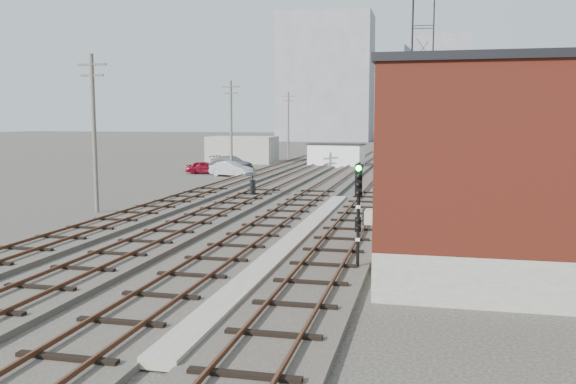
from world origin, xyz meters
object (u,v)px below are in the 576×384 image
(car_grey, at_px, (232,163))
(car_silver, at_px, (231,169))
(site_trailer, at_px, (336,155))
(car_red, at_px, (205,167))
(switch_stand, at_px, (253,188))
(signal_mast, at_px, (358,209))

(car_grey, bearing_deg, car_silver, -141.85)
(site_trailer, height_order, car_grey, site_trailer)
(car_red, bearing_deg, switch_stand, -155.06)
(car_red, height_order, car_grey, car_grey)
(car_silver, bearing_deg, car_red, 78.23)
(signal_mast, xyz_separation_m, car_red, (-18.86, 35.07, -1.63))
(switch_stand, height_order, car_red, switch_stand)
(site_trailer, distance_m, car_silver, 15.58)
(signal_mast, height_order, switch_stand, signal_mast)
(car_silver, relative_size, car_grey, 0.86)
(site_trailer, bearing_deg, car_grey, -141.89)
(site_trailer, xyz_separation_m, car_grey, (-10.33, -5.83, -0.60))
(signal_mast, distance_m, car_grey, 44.35)
(signal_mast, bearing_deg, car_silver, 115.10)
(car_grey, bearing_deg, signal_mast, -135.82)
(car_red, bearing_deg, car_silver, -127.18)
(switch_stand, relative_size, car_red, 0.39)
(site_trailer, bearing_deg, car_silver, -111.82)
(site_trailer, height_order, car_silver, site_trailer)
(site_trailer, bearing_deg, switch_stand, -85.02)
(switch_stand, xyz_separation_m, car_grey, (-8.56, 21.63, 0.05))
(switch_stand, relative_size, car_silver, 0.33)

